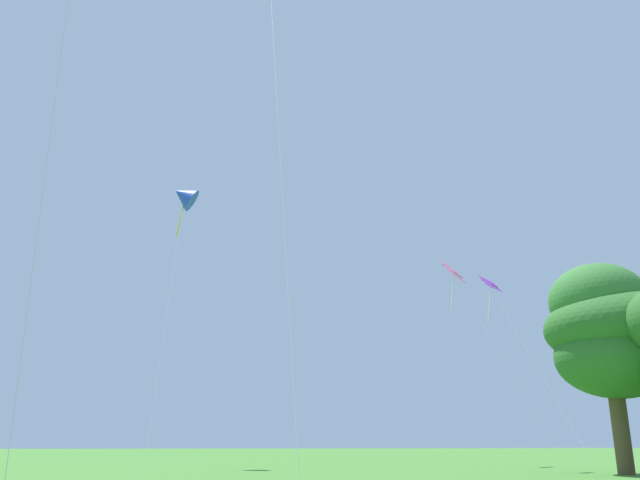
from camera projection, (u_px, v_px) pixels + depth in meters
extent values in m
cylinder|color=silver|center=(276.00, 88.00, 18.87)|extent=(0.08, 10.49, 22.60)
cylinder|color=silver|center=(64.00, 29.00, 17.89)|extent=(1.77, 6.72, 24.66)
cube|color=pink|center=(452.00, 271.00, 49.97)|extent=(2.06, 2.20, 1.93)
cylinder|color=#3F382D|center=(452.00, 271.00, 49.97)|extent=(1.72, 0.28, 0.96)
cylinder|color=silver|center=(452.00, 295.00, 49.29)|extent=(0.46, 0.32, 2.31)
cylinder|color=silver|center=(502.00, 358.00, 43.80)|extent=(2.51, 9.11, 13.89)
cone|color=blue|center=(184.00, 196.00, 47.64)|extent=(2.23, 1.87, 2.27)
cylinder|color=yellow|center=(180.00, 221.00, 46.87)|extent=(0.45, 0.45, 2.55)
cylinder|color=silver|center=(168.00, 307.00, 39.20)|extent=(0.59, 11.90, 18.57)
cube|color=purple|center=(490.00, 284.00, 40.39)|extent=(1.56, 1.48, 1.05)
cylinder|color=#3F382D|center=(490.00, 284.00, 40.39)|extent=(1.29, 0.49, 0.32)
cylinder|color=silver|center=(489.00, 307.00, 39.87)|extent=(0.45, 0.20, 1.93)
cylinder|color=silver|center=(537.00, 367.00, 35.33)|extent=(1.16, 7.53, 10.80)
cylinder|color=brown|center=(616.00, 390.00, 33.36)|extent=(0.82, 0.82, 8.21)
ellipsoid|color=#2D6628|center=(617.00, 357.00, 33.67)|extent=(6.26, 6.26, 4.23)
ellipsoid|color=#2D6628|center=(617.00, 329.00, 34.26)|extent=(7.36, 7.36, 3.90)
ellipsoid|color=#387533|center=(598.00, 301.00, 34.75)|extent=(5.05, 5.05, 4.02)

